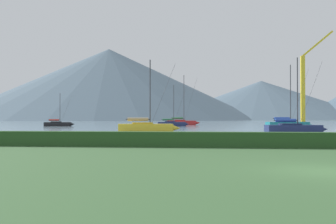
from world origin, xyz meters
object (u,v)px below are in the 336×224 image
at_px(sailboat_slip_9, 172,124).
at_px(sailboat_slip_5, 146,127).
at_px(sailboat_slip_1, 294,128).
at_px(sailboat_slip_7, 288,124).
at_px(dock_crane, 304,95).
at_px(sailboat_slip_0, 58,124).
at_px(sailboat_slip_3, 182,122).

bearing_deg(sailboat_slip_9, sailboat_slip_5, -101.28).
distance_m(sailboat_slip_1, sailboat_slip_7, 23.68).
xyz_separation_m(sailboat_slip_1, dock_crane, (9.45, 35.16, 6.15)).
xyz_separation_m(sailboat_slip_9, dock_crane, (28.06, -2.14, 6.18)).
height_order(sailboat_slip_0, sailboat_slip_3, sailboat_slip_3).
height_order(sailboat_slip_0, sailboat_slip_5, sailboat_slip_5).
bearing_deg(sailboat_slip_5, sailboat_slip_9, 77.79).
height_order(sailboat_slip_0, sailboat_slip_1, sailboat_slip_1).
distance_m(sailboat_slip_1, sailboat_slip_5, 18.47).
bearing_deg(sailboat_slip_7, sailboat_slip_0, 154.91).
bearing_deg(sailboat_slip_7, sailboat_slip_9, 137.08).
distance_m(sailboat_slip_3, sailboat_slip_7, 35.59).
bearing_deg(sailboat_slip_7, sailboat_slip_3, 115.53).
relative_size(sailboat_slip_0, sailboat_slip_7, 0.65).
relative_size(sailboat_slip_1, sailboat_slip_3, 0.71).
relative_size(sailboat_slip_0, sailboat_slip_3, 0.57).
distance_m(sailboat_slip_1, sailboat_slip_3, 54.76).
height_order(sailboat_slip_3, sailboat_slip_9, sailboat_slip_3).
bearing_deg(dock_crane, sailboat_slip_1, -105.04).
height_order(sailboat_slip_5, sailboat_slip_7, sailboat_slip_7).
distance_m(sailboat_slip_3, sailboat_slip_9, 14.68).
relative_size(sailboat_slip_7, dock_crane, 0.57).
xyz_separation_m(sailboat_slip_0, sailboat_slip_3, (26.68, 16.63, 0.18)).
bearing_deg(sailboat_slip_1, sailboat_slip_0, 133.98).
bearing_deg(sailboat_slip_0, sailboat_slip_5, -64.24).
bearing_deg(sailboat_slip_0, sailboat_slip_9, -6.73).
relative_size(sailboat_slip_0, sailboat_slip_5, 0.78).
relative_size(sailboat_slip_7, sailboat_slip_9, 1.25).
bearing_deg(dock_crane, sailboat_slip_5, -129.41).
relative_size(sailboat_slip_1, sailboat_slip_5, 0.98).
bearing_deg(dock_crane, sailboat_slip_7, -115.45).
relative_size(sailboat_slip_5, sailboat_slip_9, 1.03).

